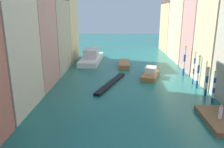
% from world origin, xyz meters
% --- Properties ---
extents(ground_plane, '(154.00, 154.00, 0.00)m').
position_xyz_m(ground_plane, '(0.00, 24.50, 0.00)').
color(ground_plane, '#1E6B66').
extents(building_left_2, '(7.98, 7.77, 22.07)m').
position_xyz_m(building_left_2, '(-14.87, 18.74, 11.05)').
color(building_left_2, tan).
rests_on(building_left_2, ground).
extents(building_left_3, '(7.98, 9.51, 13.05)m').
position_xyz_m(building_left_3, '(-14.87, 27.47, 6.53)').
color(building_left_3, '#BCB299').
rests_on(building_left_3, ground).
extents(building_left_4, '(7.98, 9.17, 15.97)m').
position_xyz_m(building_left_4, '(-14.87, 36.90, 8.00)').
color(building_left_4, beige).
rests_on(building_left_4, ground).
extents(building_right_3, '(7.98, 7.26, 14.75)m').
position_xyz_m(building_right_3, '(14.87, 28.44, 7.38)').
color(building_right_3, tan).
rests_on(building_right_3, ground).
extents(building_right_4, '(7.98, 11.80, 16.88)m').
position_xyz_m(building_right_4, '(14.87, 38.21, 8.45)').
color(building_right_4, beige).
rests_on(building_right_4, ground).
extents(building_right_5, '(7.98, 11.60, 13.47)m').
position_xyz_m(building_right_5, '(14.87, 50.02, 6.75)').
color(building_right_5, '#DBB77A').
rests_on(building_right_5, ground).
extents(waterfront_dock, '(3.43, 6.02, 0.54)m').
position_xyz_m(waterfront_dock, '(8.94, 8.10, 0.27)').
color(waterfront_dock, brown).
rests_on(waterfront_dock, ground).
extents(person_on_dock, '(0.36, 0.36, 1.42)m').
position_xyz_m(person_on_dock, '(8.66, 7.91, 1.20)').
color(person_on_dock, white).
rests_on(person_on_dock, waterfront_dock).
extents(mooring_pole_0, '(0.32, 0.32, 4.07)m').
position_xyz_m(mooring_pole_0, '(10.07, 13.10, 2.08)').
color(mooring_pole_0, '#1E479E').
rests_on(mooring_pole_0, ground).
extents(mooring_pole_1, '(0.37, 0.37, 3.93)m').
position_xyz_m(mooring_pole_1, '(10.12, 15.45, 2.02)').
color(mooring_pole_1, '#1E479E').
rests_on(mooring_pole_1, ground).
extents(mooring_pole_2, '(0.37, 0.37, 4.88)m').
position_xyz_m(mooring_pole_2, '(9.99, 18.45, 2.50)').
color(mooring_pole_2, '#1E479E').
rests_on(mooring_pole_2, ground).
extents(mooring_pole_3, '(0.28, 0.28, 5.05)m').
position_xyz_m(mooring_pole_3, '(10.01, 20.35, 2.57)').
color(mooring_pole_3, '#1E479E').
rests_on(mooring_pole_3, ground).
extents(mooring_pole_4, '(0.38, 0.38, 5.21)m').
position_xyz_m(mooring_pole_4, '(9.96, 25.20, 2.66)').
color(mooring_pole_4, '#1E479E').
rests_on(mooring_pole_4, ground).
extents(vaporetto_white, '(4.31, 12.85, 2.88)m').
position_xyz_m(vaporetto_white, '(-7.28, 35.62, 1.03)').
color(vaporetto_white, white).
rests_on(vaporetto_white, ground).
extents(gondola_black, '(4.34, 10.35, 0.38)m').
position_xyz_m(gondola_black, '(-2.43, 19.70, 0.19)').
color(gondola_black, black).
rests_on(gondola_black, ground).
extents(motorboat_0, '(2.17, 6.38, 0.87)m').
position_xyz_m(motorboat_0, '(-0.21, 31.54, 0.43)').
color(motorboat_0, olive).
rests_on(motorboat_0, ground).
extents(motorboat_1, '(4.08, 6.87, 1.76)m').
position_xyz_m(motorboat_1, '(4.12, 23.93, 0.61)').
color(motorboat_1, olive).
rests_on(motorboat_1, ground).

